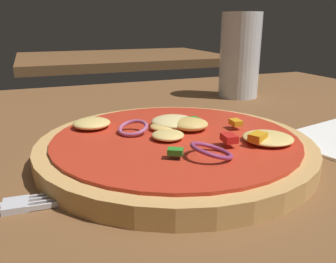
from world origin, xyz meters
The scene contains 4 objects.
dining_table centered at (0.00, 0.00, 0.02)m, with size 1.14×0.86×0.03m.
pizza centered at (0.02, -0.02, 0.04)m, with size 0.27×0.27×0.03m.
beer_glass centered at (0.24, 0.21, 0.10)m, with size 0.07×0.07×0.15m.
background_table centered at (0.25, 1.10, 0.02)m, with size 0.81×0.56×0.03m.
Camera 1 is at (-0.10, -0.33, 0.16)m, focal length 37.12 mm.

